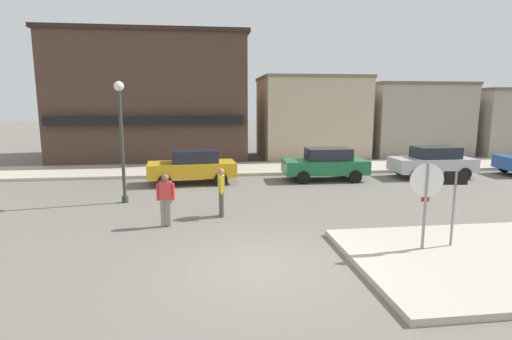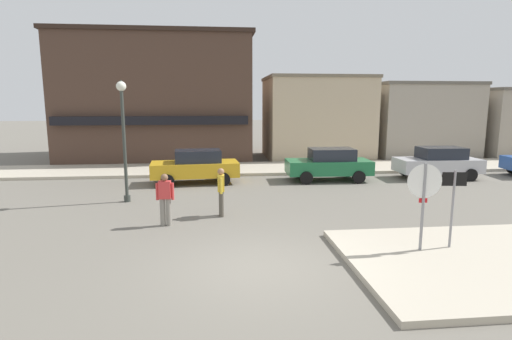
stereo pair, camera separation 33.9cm
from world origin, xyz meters
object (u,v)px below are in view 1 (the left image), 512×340
at_px(one_way_sign, 454,200).
at_px(pedestrian_crossing_near, 166,198).
at_px(lamp_post, 121,124).
at_px(parked_car_third, 433,162).
at_px(stop_sign, 426,194).
at_px(parked_car_nearest, 193,166).
at_px(pedestrian_crossing_far, 221,191).
at_px(parked_car_second, 326,164).

distance_m(one_way_sign, pedestrian_crossing_near, 7.93).
distance_m(lamp_post, pedestrian_crossing_near, 4.24).
height_order(one_way_sign, parked_car_third, one_way_sign).
bearing_deg(stop_sign, parked_car_nearest, 121.31).
bearing_deg(stop_sign, lamp_post, 142.77).
height_order(parked_car_nearest, pedestrian_crossing_far, pedestrian_crossing_far).
distance_m(parked_car_second, pedestrian_crossing_far, 7.76).
relative_size(parked_car_second, pedestrian_crossing_far, 2.51).
height_order(parked_car_second, pedestrian_crossing_near, pedestrian_crossing_near).
xyz_separation_m(parked_car_second, pedestrian_crossing_far, (-5.28, -5.68, 0.06)).
xyz_separation_m(parked_car_third, pedestrian_crossing_near, (-12.53, -6.53, 0.06)).
bearing_deg(parked_car_third, parked_car_nearest, 179.88).
relative_size(lamp_post, parked_car_nearest, 1.10).
distance_m(parked_car_nearest, parked_car_third, 11.91).
height_order(stop_sign, parked_car_nearest, stop_sign).
height_order(stop_sign, one_way_sign, stop_sign).
xyz_separation_m(stop_sign, parked_car_second, (0.49, 9.66, -0.71)).
bearing_deg(parked_car_nearest, one_way_sign, -54.97).
bearing_deg(one_way_sign, pedestrian_crossing_near, 157.62).
bearing_deg(lamp_post, parked_car_third, 13.01).
bearing_deg(parked_car_nearest, parked_car_third, -0.12).
xyz_separation_m(stop_sign, parked_car_third, (6.03, 9.64, -0.71)).
xyz_separation_m(one_way_sign, parked_car_second, (-0.33, 9.56, -0.52)).
bearing_deg(pedestrian_crossing_near, parked_car_second, 43.12).
distance_m(lamp_post, parked_car_nearest, 4.66).
distance_m(one_way_sign, parked_car_nearest, 11.69).
relative_size(parked_car_nearest, parked_car_third, 1.02).
distance_m(stop_sign, pedestrian_crossing_near, 7.24).
relative_size(lamp_post, pedestrian_crossing_near, 2.82).
bearing_deg(parked_car_second, stop_sign, -92.92).
bearing_deg(one_way_sign, pedestrian_crossing_far, 145.33).
xyz_separation_m(lamp_post, parked_car_third, (14.36, 3.32, -2.15)).
xyz_separation_m(one_way_sign, parked_car_nearest, (-6.70, 9.57, -0.52)).
distance_m(stop_sign, one_way_sign, 0.85).
bearing_deg(pedestrian_crossing_far, parked_car_third, 27.59).
xyz_separation_m(stop_sign, parked_car_nearest, (-5.88, 9.67, -0.71)).
bearing_deg(stop_sign, pedestrian_crossing_far, 140.25).
distance_m(parked_car_nearest, parked_car_second, 6.37).
relative_size(parked_car_nearest, pedestrian_crossing_far, 2.56).
xyz_separation_m(one_way_sign, pedestrian_crossing_near, (-7.32, 3.02, -0.46)).
height_order(one_way_sign, parked_car_second, one_way_sign).
xyz_separation_m(parked_car_nearest, parked_car_second, (6.37, -0.00, 0.00)).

